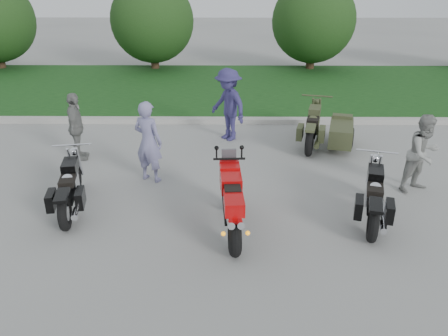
{
  "coord_description": "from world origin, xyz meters",
  "views": [
    {
      "loc": [
        0.31,
        -6.4,
        4.07
      ],
      "look_at": [
        0.24,
        0.91,
        0.8
      ],
      "focal_mm": 35.0,
      "sensor_mm": 36.0,
      "label": 1
    }
  ],
  "objects_px": {
    "cruiser_left": "(70,189)",
    "person_stripe": "(148,142)",
    "person_denim": "(228,105)",
    "sportbike_red": "(232,201)",
    "cruiser_sidecar": "(329,131)",
    "person_back": "(76,127)",
    "cruiser_right": "(374,199)",
    "person_grey": "(423,154)"
  },
  "relations": [
    {
      "from": "sportbike_red",
      "to": "person_grey",
      "type": "distance_m",
      "value": 4.15
    },
    {
      "from": "cruiser_right",
      "to": "person_denim",
      "type": "height_order",
      "value": "person_denim"
    },
    {
      "from": "sportbike_red",
      "to": "cruiser_left",
      "type": "xyz_separation_m",
      "value": [
        -2.98,
        0.71,
        -0.16
      ]
    },
    {
      "from": "person_stripe",
      "to": "cruiser_sidecar",
      "type": "bearing_deg",
      "value": -130.59
    },
    {
      "from": "cruiser_left",
      "to": "cruiser_sidecar",
      "type": "distance_m",
      "value": 6.4
    },
    {
      "from": "cruiser_sidecar",
      "to": "person_denim",
      "type": "xyz_separation_m",
      "value": [
        -2.55,
        0.56,
        0.52
      ]
    },
    {
      "from": "person_back",
      "to": "sportbike_red",
      "type": "bearing_deg",
      "value": -141.13
    },
    {
      "from": "sportbike_red",
      "to": "person_denim",
      "type": "distance_m",
      "value": 4.6
    },
    {
      "from": "sportbike_red",
      "to": "cruiser_sidecar",
      "type": "height_order",
      "value": "sportbike_red"
    },
    {
      "from": "cruiser_sidecar",
      "to": "person_back",
      "type": "height_order",
      "value": "person_back"
    },
    {
      "from": "cruiser_left",
      "to": "person_denim",
      "type": "xyz_separation_m",
      "value": [
        2.91,
        3.88,
        0.52
      ]
    },
    {
      "from": "cruiser_sidecar",
      "to": "cruiser_right",
      "type": "bearing_deg",
      "value": -74.86
    },
    {
      "from": "cruiser_right",
      "to": "person_grey",
      "type": "bearing_deg",
      "value": 59.36
    },
    {
      "from": "person_stripe",
      "to": "person_grey",
      "type": "bearing_deg",
      "value": -160.31
    },
    {
      "from": "sportbike_red",
      "to": "person_stripe",
      "type": "height_order",
      "value": "person_stripe"
    },
    {
      "from": "person_grey",
      "to": "cruiser_left",
      "type": "bearing_deg",
      "value": 160.53
    },
    {
      "from": "cruiser_sidecar",
      "to": "person_back",
      "type": "bearing_deg",
      "value": -157.36
    },
    {
      "from": "cruiser_left",
      "to": "sportbike_red",
      "type": "bearing_deg",
      "value": -23.86
    },
    {
      "from": "cruiser_sidecar",
      "to": "person_stripe",
      "type": "relative_size",
      "value": 1.33
    },
    {
      "from": "cruiser_right",
      "to": "person_grey",
      "type": "relative_size",
      "value": 1.35
    },
    {
      "from": "person_denim",
      "to": "sportbike_red",
      "type": "bearing_deg",
      "value": -38.29
    },
    {
      "from": "person_denim",
      "to": "person_back",
      "type": "distance_m",
      "value": 3.81
    },
    {
      "from": "sportbike_red",
      "to": "cruiser_sidecar",
      "type": "relative_size",
      "value": 0.91
    },
    {
      "from": "person_grey",
      "to": "cruiser_sidecar",
      "type": "bearing_deg",
      "value": 91.69
    },
    {
      "from": "cruiser_right",
      "to": "cruiser_sidecar",
      "type": "xyz_separation_m",
      "value": [
        -0.03,
        3.64,
        -0.01
      ]
    },
    {
      "from": "person_stripe",
      "to": "person_denim",
      "type": "height_order",
      "value": "person_denim"
    },
    {
      "from": "sportbike_red",
      "to": "person_back",
      "type": "distance_m",
      "value": 4.81
    },
    {
      "from": "cruiser_left",
      "to": "person_stripe",
      "type": "height_order",
      "value": "person_stripe"
    },
    {
      "from": "person_denim",
      "to": "person_stripe",
      "type": "bearing_deg",
      "value": -72.13
    },
    {
      "from": "person_back",
      "to": "cruiser_sidecar",
      "type": "bearing_deg",
      "value": -91.83
    },
    {
      "from": "person_stripe",
      "to": "person_back",
      "type": "xyz_separation_m",
      "value": [
        -1.89,
        1.15,
        -0.07
      ]
    },
    {
      "from": "person_stripe",
      "to": "person_denim",
      "type": "xyz_separation_m",
      "value": [
        1.66,
        2.55,
        0.08
      ]
    },
    {
      "from": "cruiser_right",
      "to": "person_grey",
      "type": "height_order",
      "value": "person_grey"
    },
    {
      "from": "person_back",
      "to": "cruiser_left",
      "type": "bearing_deg",
      "value": -175.49
    },
    {
      "from": "cruiser_right",
      "to": "person_back",
      "type": "distance_m",
      "value": 6.74
    },
    {
      "from": "cruiser_left",
      "to": "person_back",
      "type": "xyz_separation_m",
      "value": [
        -0.63,
        2.48,
        0.37
      ]
    },
    {
      "from": "cruiser_sidecar",
      "to": "person_stripe",
      "type": "height_order",
      "value": "person_stripe"
    },
    {
      "from": "person_denim",
      "to": "person_back",
      "type": "height_order",
      "value": "person_denim"
    },
    {
      "from": "cruiser_left",
      "to": "person_back",
      "type": "distance_m",
      "value": 2.58
    },
    {
      "from": "cruiser_left",
      "to": "person_grey",
      "type": "relative_size",
      "value": 1.35
    },
    {
      "from": "cruiser_sidecar",
      "to": "cruiser_left",
      "type": "bearing_deg",
      "value": -133.99
    },
    {
      "from": "cruiser_left",
      "to": "cruiser_sidecar",
      "type": "xyz_separation_m",
      "value": [
        5.47,
        3.32,
        -0.0
      ]
    }
  ]
}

